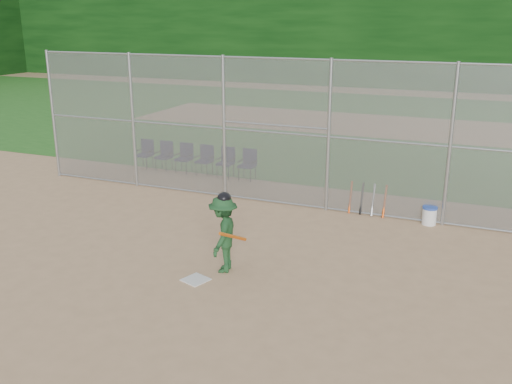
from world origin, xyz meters
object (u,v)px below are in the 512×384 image
at_px(water_cooler, 429,215).
at_px(chair_0, 144,154).
at_px(batter_at_plate, 223,233).
at_px(home_plate, 196,280).

height_order(water_cooler, chair_0, chair_0).
xyz_separation_m(batter_at_plate, chair_0, (-6.08, 6.41, -0.33)).
bearing_deg(water_cooler, chair_0, 168.29).
xyz_separation_m(batter_at_plate, water_cooler, (3.57, 4.41, -0.58)).
relative_size(home_plate, chair_0, 0.47).
height_order(home_plate, chair_0, chair_0).
distance_m(home_plate, chair_0, 9.11).
bearing_deg(batter_at_plate, water_cooler, 51.02).
bearing_deg(batter_at_plate, chair_0, 133.48).
distance_m(home_plate, batter_at_plate, 1.07).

